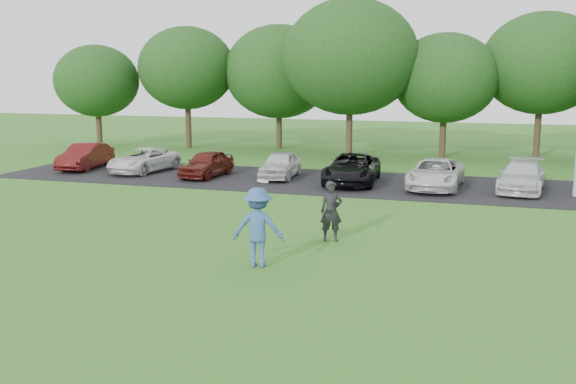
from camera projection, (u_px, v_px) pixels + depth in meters
name	position (u px, v px, depth m)	size (l,w,h in m)	color
ground	(244.00, 272.00, 15.01)	(100.00, 100.00, 0.00)	#366C1E
parking_lot	(354.00, 183.00, 27.23)	(32.00, 6.50, 0.03)	black
frisbee_player	(258.00, 227.00, 15.34)	(1.36, 0.94, 2.16)	#355997
camera_bystander	(331.00, 211.00, 17.70)	(0.72, 0.59, 1.69)	black
parked_cars	(370.00, 170.00, 26.92)	(28.55, 4.80, 1.24)	#541212
tree_row	(418.00, 68.00, 35.08)	(42.39, 9.85, 8.64)	#38281C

